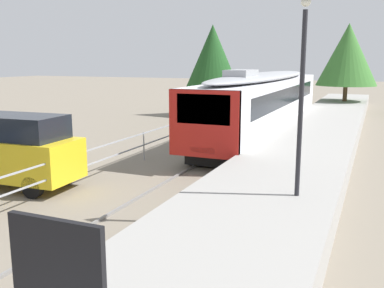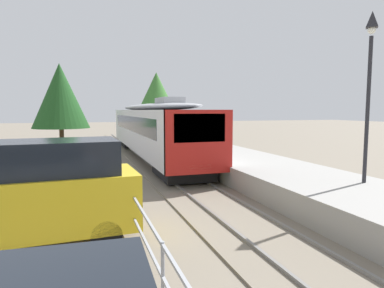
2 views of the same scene
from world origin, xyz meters
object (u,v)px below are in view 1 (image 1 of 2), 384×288
at_px(commuter_train, 264,99).
at_px(platform_lamp_mid_platform, 304,47).
at_px(parked_van_yellow, 11,150).
at_px(platform_notice_board, 57,264).

relative_size(commuter_train, platform_lamp_mid_platform, 3.60).
relative_size(platform_lamp_mid_platform, parked_van_yellow, 1.07).
xyz_separation_m(commuter_train, parked_van_yellow, (-5.52, -13.45, -0.85)).
height_order(platform_notice_board, parked_van_yellow, platform_notice_board).
xyz_separation_m(platform_lamp_mid_platform, platform_notice_board, (-1.29, -7.53, -2.44)).
bearing_deg(platform_notice_board, parked_van_yellow, 137.86).
bearing_deg(parked_van_yellow, platform_notice_board, -42.14).
distance_m(commuter_train, platform_notice_board, 21.26).
xyz_separation_m(commuter_train, platform_lamp_mid_platform, (4.19, -13.53, 2.48)).
distance_m(commuter_train, parked_van_yellow, 14.56).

